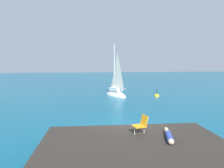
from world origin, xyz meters
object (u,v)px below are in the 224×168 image
(person_sunbather, at_px, (169,136))
(marker_buoy, at_px, (157,96))
(sailboat_near, at_px, (116,93))
(beach_chair, at_px, (141,124))

(person_sunbather, bearing_deg, marker_buoy, -2.22)
(marker_buoy, bearing_deg, sailboat_near, 168.13)
(marker_buoy, bearing_deg, person_sunbather, -110.24)
(sailboat_near, relative_size, person_sunbather, 3.87)
(person_sunbather, bearing_deg, sailboat_near, 15.01)
(beach_chair, height_order, marker_buoy, beach_chair)
(sailboat_near, bearing_deg, beach_chair, 148.24)
(person_sunbather, height_order, marker_buoy, person_sunbather)
(sailboat_near, distance_m, beach_chair, 15.08)
(person_sunbather, xyz_separation_m, beach_chair, (-0.91, 0.79, 0.33))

